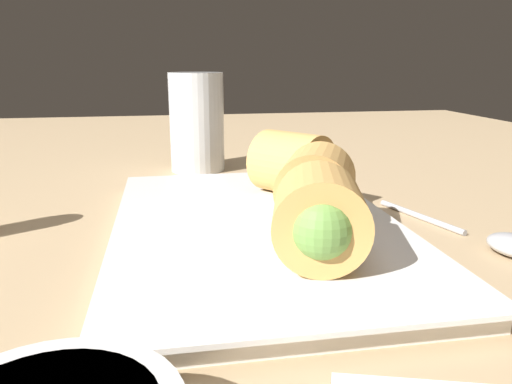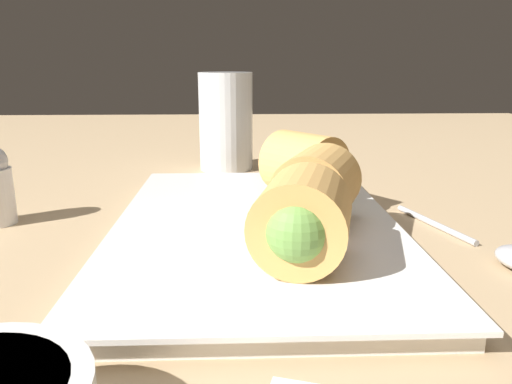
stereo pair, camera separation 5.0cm
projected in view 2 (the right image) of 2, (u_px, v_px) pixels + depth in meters
The scene contains 6 objects.
table_surface at pixel (228, 255), 37.81cm from camera, with size 180.00×140.00×2.00cm.
serving_plate at pixel (256, 230), 38.15cm from camera, with size 32.90×21.16×1.50cm.
roll_front_left at pixel (316, 188), 36.33cm from camera, with size 7.68×7.47×5.61cm.
roll_front_right at pixel (301, 221), 28.99cm from camera, with size 7.53×6.94×5.61cm.
roll_back_left at pixel (308, 165), 44.02cm from camera, with size 8.19×8.12×5.61cm.
drinking_glass at pixel (226, 121), 61.47cm from camera, with size 6.60×6.60×11.85cm.
Camera 2 is at (-35.34, -0.81, 15.41)cm, focal length 35.00 mm.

